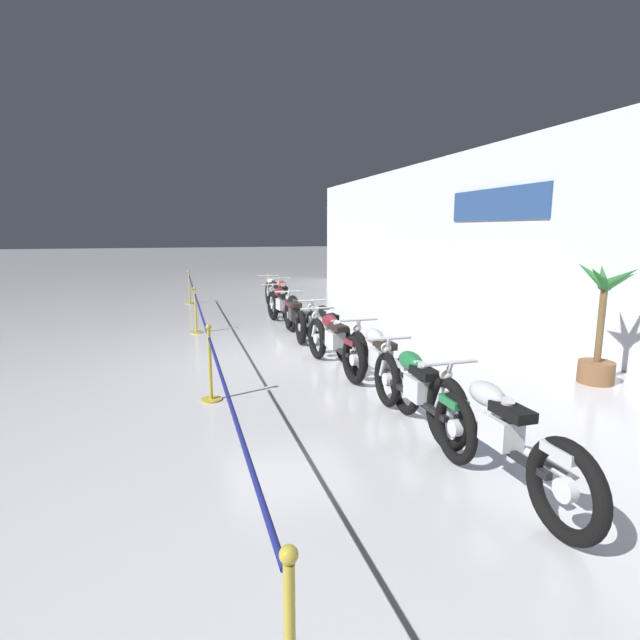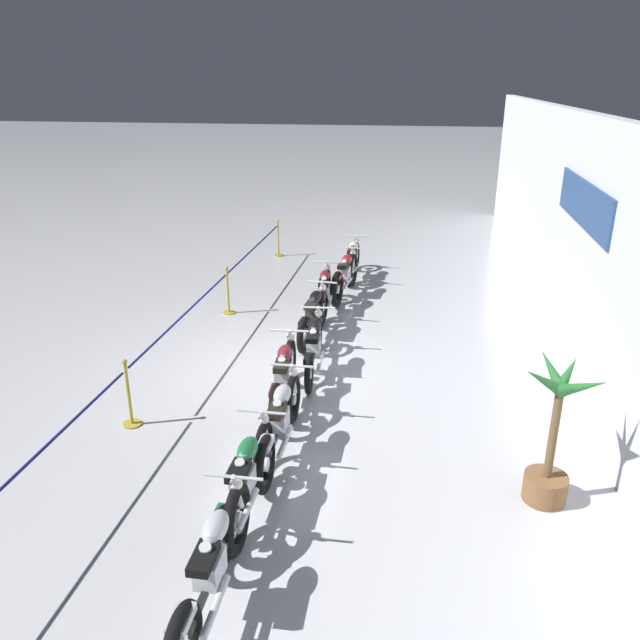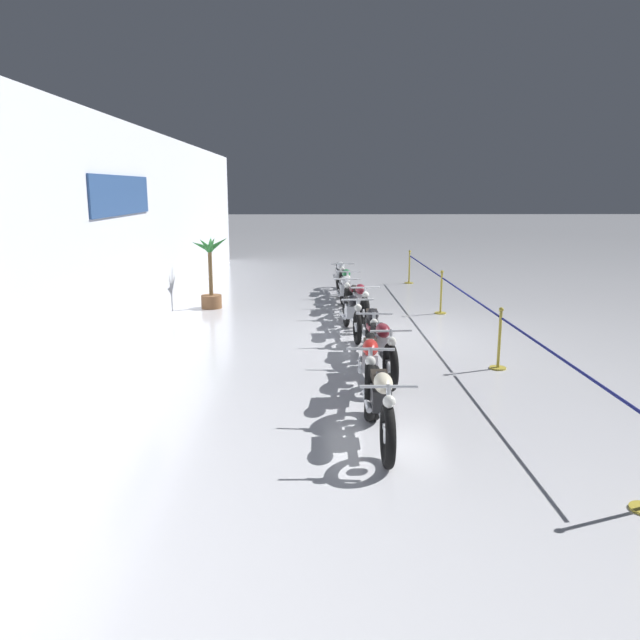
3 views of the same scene
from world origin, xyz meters
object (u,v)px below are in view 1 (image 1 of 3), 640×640
object	(u,v)px
motorcycle_cream_0	(273,293)
stanchion_far_left	(197,305)
motorcycle_red_1	(283,299)
motorcycle_maroon_2	(282,306)
motorcycle_maroon_5	(334,342)
stanchion_mid_right	(210,375)
motorcycle_green_7	(417,391)
motorcycle_silver_6	(379,361)
motorcycle_silver_8	(496,435)
stanchion_mid_left	(196,317)
potted_palm_left_of_row	(601,331)
motorcycle_black_4	(327,328)
motorcycle_black_3	(295,316)

from	to	relation	value
motorcycle_cream_0	stanchion_far_left	distance (m)	4.58
motorcycle_red_1	motorcycle_maroon_2	bearing A→B (deg)	-13.18
motorcycle_maroon_5	stanchion_mid_right	size ratio (longest dim) A/B	2.21
motorcycle_red_1	motorcycle_green_7	distance (m)	7.96
motorcycle_maroon_2	motorcycle_silver_6	xyz separation A→B (m)	(5.39, 0.28, 0.00)
motorcycle_maroon_5	stanchion_mid_right	bearing A→B (deg)	-64.52
motorcycle_red_1	motorcycle_silver_8	xyz separation A→B (m)	(9.33, -0.02, -0.00)
stanchion_mid_left	stanchion_mid_right	size ratio (longest dim) A/B	1.00
potted_palm_left_of_row	stanchion_mid_left	world-z (taller)	potted_palm_left_of_row
motorcycle_green_7	potted_palm_left_of_row	bearing A→B (deg)	104.21
motorcycle_maroon_2	stanchion_mid_left	bearing A→B (deg)	-80.34
motorcycle_silver_8	stanchion_far_left	world-z (taller)	stanchion_far_left
motorcycle_maroon_2	stanchion_far_left	distance (m)	2.41
motorcycle_maroon_2	motorcycle_silver_8	distance (m)	8.12
potted_palm_left_of_row	motorcycle_maroon_5	bearing A→B (deg)	-116.44
stanchion_mid_right	motorcycle_silver_6	bearing A→B (deg)	81.77
motorcycle_cream_0	motorcycle_silver_6	size ratio (longest dim) A/B	0.91
motorcycle_green_7	motorcycle_maroon_5	bearing A→B (deg)	-176.84
motorcycle_black_4	potted_palm_left_of_row	size ratio (longest dim) A/B	1.21
stanchion_far_left	stanchion_mid_right	bearing A→B (deg)	-0.00
motorcycle_red_1	motorcycle_maroon_5	xyz separation A→B (m)	(5.29, -0.26, -0.02)
stanchion_mid_right	motorcycle_black_3	bearing A→B (deg)	151.28
motorcycle_silver_8	stanchion_mid_left	distance (m)	8.10
motorcycle_silver_6	motorcycle_red_1	bearing A→B (deg)	179.93
motorcycle_cream_0	motorcycle_red_1	bearing A→B (deg)	-0.24
motorcycle_black_3	stanchion_mid_right	distance (m)	4.24
motorcycle_red_1	motorcycle_maroon_2	xyz separation A→B (m)	(1.22, -0.28, -0.02)
motorcycle_silver_6	stanchion_mid_right	world-z (taller)	stanchion_mid_right
motorcycle_black_4	motorcycle_silver_6	bearing A→B (deg)	-0.05
motorcycle_cream_0	motorcycle_green_7	xyz separation A→B (m)	(9.42, -0.12, 0.00)
motorcycle_black_3	stanchion_mid_left	distance (m)	2.27
motorcycle_cream_0	motorcycle_silver_8	bearing A→B (deg)	-0.16
motorcycle_maroon_2	stanchion_far_left	size ratio (longest dim) A/B	0.16
motorcycle_silver_8	potted_palm_left_of_row	distance (m)	4.06
motorcycle_green_7	stanchion_mid_right	xyz separation A→B (m)	(-1.68, -2.21, -0.11)
motorcycle_black_3	motorcycle_silver_6	size ratio (longest dim) A/B	0.93
motorcycle_silver_6	stanchion_mid_right	size ratio (longest dim) A/B	2.27
motorcycle_cream_0	stanchion_far_left	size ratio (longest dim) A/B	0.15
motorcycle_green_7	motorcycle_red_1	bearing A→B (deg)	179.20
motorcycle_red_1	motorcycle_black_3	distance (m)	2.57
motorcycle_green_7	motorcycle_silver_6	bearing A→B (deg)	175.64
motorcycle_black_4	motorcycle_red_1	bearing A→B (deg)	179.92
motorcycle_green_7	motorcycle_maroon_2	bearing A→B (deg)	-178.52
motorcycle_green_7	potted_palm_left_of_row	xyz separation A→B (m)	(-0.87, 3.45, 0.33)
motorcycle_red_1	stanchion_far_left	world-z (taller)	stanchion_far_left
motorcycle_green_7	motorcycle_silver_8	xyz separation A→B (m)	(1.37, 0.09, 0.02)
motorcycle_black_3	motorcycle_silver_8	world-z (taller)	motorcycle_silver_8
motorcycle_cream_0	motorcycle_black_3	distance (m)	4.02
potted_palm_left_of_row	motorcycle_cream_0	bearing A→B (deg)	-158.67
motorcycle_black_3	motorcycle_maroon_5	world-z (taller)	motorcycle_maroon_5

